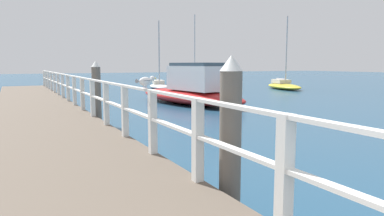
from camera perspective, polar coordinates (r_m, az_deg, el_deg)
The scene contains 9 objects.
pier_deck at distance 13.57m, azimuth -23.55°, elevation -0.79°, with size 2.66×27.12×0.45m, color brown.
pier_railing at distance 13.62m, azimuth -18.48°, elevation 3.22°, with size 0.12×25.64×1.07m.
dock_piling_near at distance 4.53m, azimuth 6.21°, elevation -4.51°, with size 0.29×0.29×2.06m.
dock_piling_far at distance 11.77m, azimuth -15.15°, elevation 2.42°, with size 0.29×0.29×2.06m.
seagull_foreground at distance 6.16m, azimuth -7.49°, elevation 4.38°, with size 0.45×0.26×0.21m.
boat_0 at distance 28.80m, azimuth -5.35°, elevation 3.73°, with size 2.39×4.28×5.35m.
boat_2 at distance 17.39m, azimuth -0.05°, elevation 2.88°, with size 3.73×7.92×2.02m.
boat_4 at distance 38.17m, azimuth 0.63°, elevation 4.69°, with size 3.17×7.02×7.23m.
boat_5 at distance 28.79m, azimuth 14.57°, elevation 3.57°, with size 3.08×5.15×5.59m.
Camera 1 is at (-0.82, 0.12, 1.95)m, focal length 33.03 mm.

